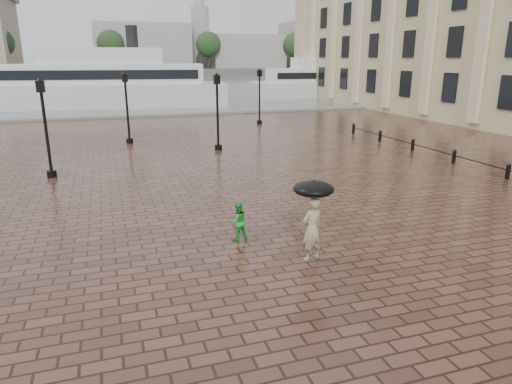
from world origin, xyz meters
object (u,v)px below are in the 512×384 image
at_px(adult_pedestrian, 312,229).
at_px(ferry_far, 331,81).
at_px(street_lamps, 134,108).
at_px(ferry_near, 106,83).
at_px(child_pedestrian, 238,221).

bearing_deg(adult_pedestrian, ferry_far, -132.76).
distance_m(street_lamps, ferry_near, 24.88).
distance_m(adult_pedestrian, child_pedestrian, 2.53).
xyz_separation_m(adult_pedestrian, ferry_far, (25.62, 48.88, 1.33)).
bearing_deg(child_pedestrian, street_lamps, -93.35).
distance_m(adult_pedestrian, ferry_near, 44.85).
height_order(adult_pedestrian, ferry_near, ferry_near).
height_order(child_pedestrian, ferry_near, ferry_near).
height_order(adult_pedestrian, ferry_far, ferry_far).
relative_size(child_pedestrian, ferry_far, 0.05).
relative_size(street_lamps, adult_pedestrian, 11.95).
bearing_deg(street_lamps, child_pedestrian, -84.25).
distance_m(adult_pedestrian, ferry_far, 55.20).
bearing_deg(child_pedestrian, ferry_far, -129.19).
height_order(ferry_near, ferry_far, ferry_near).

